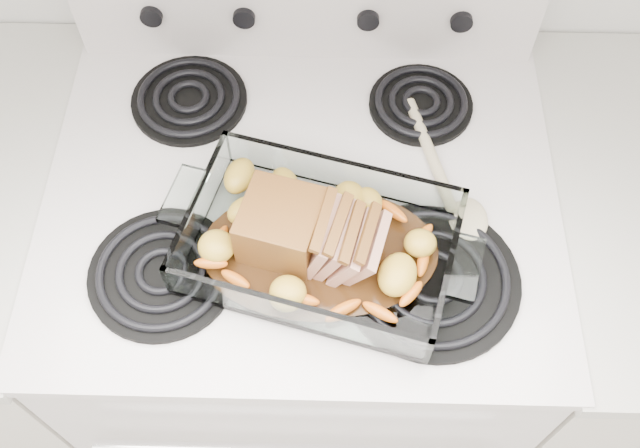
{
  "coord_description": "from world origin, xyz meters",
  "views": [
    {
      "loc": [
        0.04,
        1.04,
        1.84
      ],
      "look_at": [
        0.03,
        1.55,
        0.99
      ],
      "focal_mm": 40.0,
      "sensor_mm": 36.0,
      "label": 1
    }
  ],
  "objects_px": {
    "counter_right": "(625,317)",
    "electric_range": "(306,307)",
    "pork_roast": "(299,236)",
    "baking_dish": "(320,247)"
  },
  "relations": [
    {
      "from": "counter_right",
      "to": "pork_roast",
      "type": "bearing_deg",
      "value": -169.37
    },
    {
      "from": "electric_range",
      "to": "pork_roast",
      "type": "distance_m",
      "value": 0.53
    },
    {
      "from": "counter_right",
      "to": "electric_range",
      "type": "bearing_deg",
      "value": 179.9
    },
    {
      "from": "electric_range",
      "to": "counter_right",
      "type": "height_order",
      "value": "electric_range"
    },
    {
      "from": "counter_right",
      "to": "baking_dish",
      "type": "xyz_separation_m",
      "value": [
        -0.63,
        -0.12,
        0.5
      ]
    },
    {
      "from": "electric_range",
      "to": "baking_dish",
      "type": "distance_m",
      "value": 0.5
    },
    {
      "from": "pork_roast",
      "to": "baking_dish",
      "type": "bearing_deg",
      "value": -14.01
    },
    {
      "from": "electric_range",
      "to": "counter_right",
      "type": "bearing_deg",
      "value": -0.1
    },
    {
      "from": "pork_roast",
      "to": "counter_right",
      "type": "bearing_deg",
      "value": -3.38
    },
    {
      "from": "counter_right",
      "to": "pork_roast",
      "type": "height_order",
      "value": "pork_roast"
    }
  ]
}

